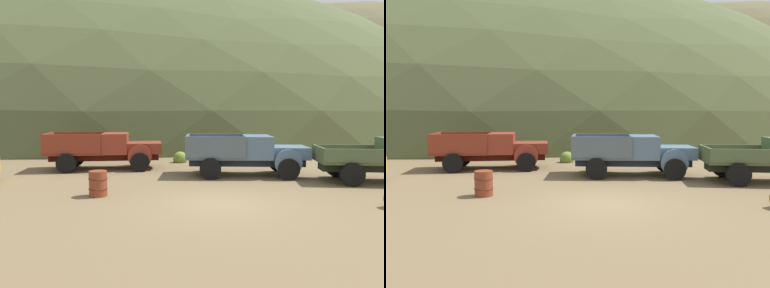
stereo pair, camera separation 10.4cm
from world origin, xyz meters
The scene contains 9 objects.
ground_plane centered at (0.00, 0.00, 0.00)m, with size 300.00×300.00×0.00m, color brown.
hill_far_right centered at (-12.12, 55.76, 0.00)m, with size 111.78×88.86×46.65m, color #4C5633.
hill_center centered at (34.82, 65.69, 0.00)m, with size 109.49×53.23×50.29m, color brown.
truck_rust_red centered at (-4.91, 7.54, 1.02)m, with size 6.03×3.02×1.91m.
truck_chalk_blue centered at (2.16, 5.37, 1.01)m, with size 5.77×2.86×1.91m.
oil_drum_foreground centered at (-4.21, 1.29, 0.45)m, with size 0.68×0.68×0.91m.
bush_near_barrel centered at (-1.37, 9.89, 0.21)m, with size 0.85×0.78×0.83m.
bush_front_right centered at (4.91, 10.03, 0.32)m, with size 1.39×1.32×1.29m.
bush_lone_scrub centered at (2.85, 9.93, 0.18)m, with size 0.89×0.86×0.71m.
Camera 2 is at (-1.07, -11.37, 2.98)m, focal length 33.54 mm.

